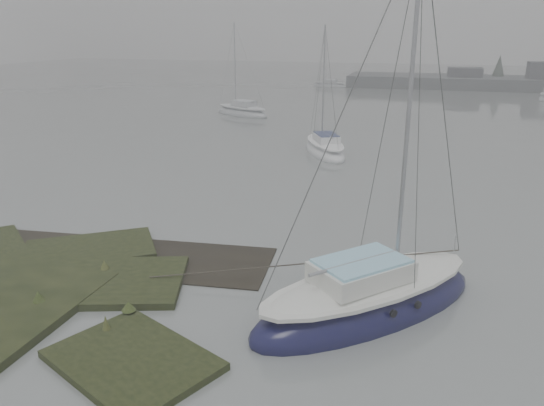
% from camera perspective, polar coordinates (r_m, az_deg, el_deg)
% --- Properties ---
extents(ground, '(160.00, 160.00, 0.00)m').
position_cam_1_polar(ground, '(40.16, 7.40, 8.12)').
color(ground, slate).
rests_on(ground, ground).
extents(sailboat_main, '(6.37, 6.64, 9.78)m').
position_cam_1_polar(sailboat_main, '(13.98, 10.27, -10.33)').
color(sailboat_main, '#101035').
rests_on(sailboat_main, ground).
extents(sailboat_white, '(4.08, 5.71, 7.75)m').
position_cam_1_polar(sailboat_white, '(31.28, 5.71, 5.78)').
color(sailboat_white, white).
rests_on(sailboat_white, ground).
extents(sailboat_far_a, '(5.92, 4.27, 8.04)m').
position_cam_1_polar(sailboat_far_a, '(45.54, -3.25, 9.74)').
color(sailboat_far_a, '#A5A9AD').
rests_on(sailboat_far_a, ground).
extents(sailboat_far_c, '(4.53, 2.06, 6.16)m').
position_cam_1_polar(sailboat_far_c, '(68.81, 6.20, 12.47)').
color(sailboat_far_c, '#A6ABAF').
rests_on(sailboat_far_c, ground).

